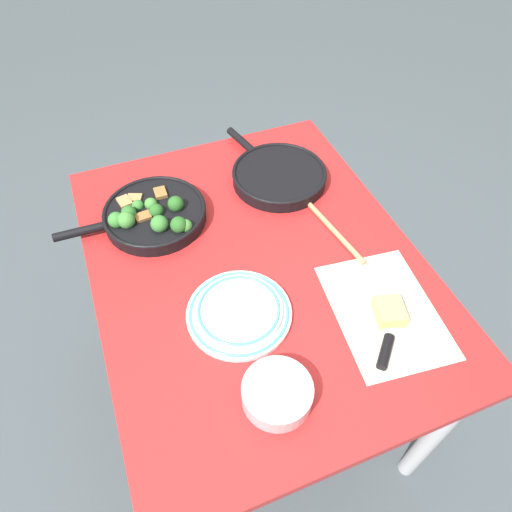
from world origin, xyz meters
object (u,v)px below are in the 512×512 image
Objects in this scene: dinner_plate_stack at (239,312)px; prep_bowl_steel at (277,393)px; cheese_block at (389,312)px; skillet_eggs at (279,175)px; skillet_broccoli at (153,214)px; wooden_spoon at (312,207)px; grater_knife at (389,336)px.

prep_bowl_steel is at bearing 0.81° from dinner_plate_stack.
cheese_block is at bearing 68.10° from dinner_plate_stack.
skillet_eggs is 0.50m from dinner_plate_stack.
skillet_broccoli reaches higher than cheese_block.
wooden_spoon is at bearing 146.81° from prep_bowl_steel.
dinner_plate_stack is at bearing 108.18° from skillet_broccoli.
wooden_spoon is (0.15, 0.04, -0.01)m from skillet_eggs.
skillet_eggs is (-0.03, 0.40, -0.01)m from skillet_broccoli.
grater_knife is 0.30m from prep_bowl_steel.
prep_bowl_steel reaches higher than cheese_block.
skillet_eggs is at bearing 45.95° from grater_knife.
skillet_broccoli is 0.40m from skillet_eggs.
cheese_block is (-0.05, 0.03, 0.01)m from grater_knife.
cheese_block is at bearing 172.92° from wooden_spoon.
grater_knife is at bearing -30.11° from cheese_block.
skillet_eggs is 1.67× the size of dinner_plate_stack.
cheese_block is 0.36m from dinner_plate_stack.
wooden_spoon is 0.45m from grater_knife.
skillet_broccoli is 2.15× the size of grater_knife.
skillet_broccoli is at bearing -168.83° from prep_bowl_steel.
skillet_eggs is 0.16m from wooden_spoon.
wooden_spoon is 1.56× the size of dinner_plate_stack.
wooden_spoon is at bearing -177.80° from skillet_eggs.
prep_bowl_steel is (0.09, -0.33, 0.01)m from cheese_block.
wooden_spoon is 2.01× the size of grater_knife.
skillet_eggs is 2.84× the size of prep_bowl_steel.
prep_bowl_steel is (0.64, -0.28, 0.00)m from skillet_eggs.
skillet_eggs is at bearing 7.03° from wooden_spoon.
grater_knife is (0.60, 0.02, -0.01)m from skillet_eggs.
cheese_block is 0.34m from prep_bowl_steel.
dinner_plate_stack is (0.38, 0.12, -0.01)m from skillet_broccoli.
grater_knife is (0.57, 0.42, -0.02)m from skillet_broccoli.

